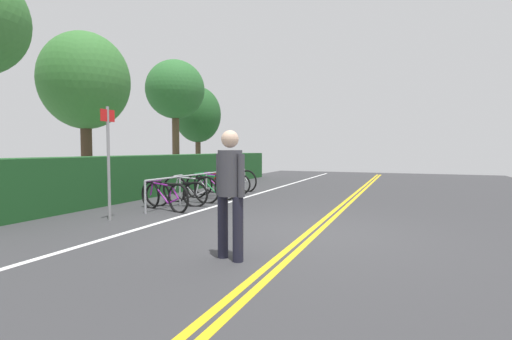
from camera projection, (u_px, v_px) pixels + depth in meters
name	position (u px, v px, depth m)	size (l,w,h in m)	color
ground_plane	(312.00, 234.00, 6.51)	(35.97, 13.04, 0.05)	#353538
centre_line_yellow_inner	(317.00, 233.00, 6.47)	(32.38, 0.10, 0.00)	gold
centre_line_yellow_outer	(308.00, 232.00, 6.53)	(32.38, 0.10, 0.00)	gold
bike_lane_stripe_white	(167.00, 220.00, 7.64)	(32.38, 0.12, 0.00)	white
bike_rack	(206.00, 179.00, 10.96)	(5.57, 0.05, 0.77)	#9EA0A5
bicycle_0	(164.00, 196.00, 8.91)	(0.61, 1.70, 0.72)	black
bicycle_1	(177.00, 194.00, 9.53)	(0.60, 1.59, 0.68)	black
bicycle_2	(191.00, 189.00, 10.21)	(0.46, 1.71, 0.78)	black
bicycle_3	(211.00, 186.00, 10.97)	(0.46, 1.79, 0.78)	black
bicycle_4	(216.00, 185.00, 11.65)	(0.46, 1.76, 0.75)	black
bicycle_5	(227.00, 183.00, 12.38)	(0.46, 1.70, 0.69)	black
bicycle_6	(235.00, 180.00, 13.13)	(0.49, 1.76, 0.79)	black
pedestrian	(230.00, 186.00, 4.89)	(0.32, 0.47, 1.70)	#1E1E2D
sign_post_near	(108.00, 152.00, 7.58)	(0.36, 0.06, 2.31)	gray
hedge_backdrop	(173.00, 173.00, 13.17)	(14.52, 1.12, 1.26)	#1C4C21
tree_mid	(85.00, 82.00, 11.65)	(2.71, 2.71, 5.07)	#473323
tree_far_right	(175.00, 90.00, 15.48)	(2.41, 2.41, 5.12)	brown
tree_extra	(198.00, 115.00, 18.62)	(2.29, 2.29, 4.55)	brown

